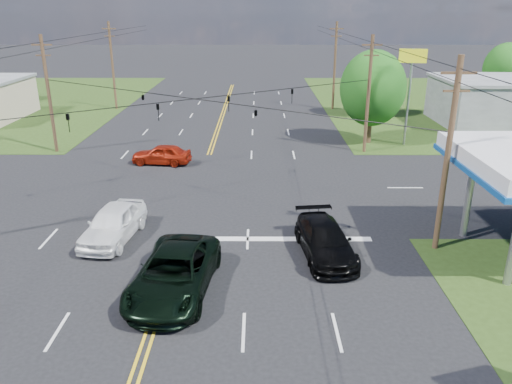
{
  "coord_description": "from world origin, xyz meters",
  "views": [
    {
      "loc": [
        4.03,
        -19.72,
        11.42
      ],
      "look_at": [
        3.93,
        6.0,
        1.91
      ],
      "focal_mm": 35.0,
      "sensor_mm": 36.0,
      "label": 1
    }
  ],
  "objects_px": {
    "pickup_dkgreen": "(174,273)",
    "tree_far_r": "(506,69)",
    "pole_right_far": "(335,65)",
    "tree_right_b": "(371,78)",
    "pole_se": "(448,155)",
    "retail_ne": "(508,103)",
    "suv_black": "(325,240)",
    "pickup_white": "(113,223)",
    "tree_right_a": "(373,88)",
    "pole_ne": "(368,93)",
    "pole_left_far": "(112,65)",
    "pole_nw": "(49,93)"
  },
  "relations": [
    {
      "from": "tree_right_a",
      "to": "pickup_white",
      "type": "xyz_separation_m",
      "value": [
        -17.5,
        -20.0,
        -3.96
      ]
    },
    {
      "from": "tree_right_a",
      "to": "tree_far_r",
      "type": "bearing_deg",
      "value": 41.99
    },
    {
      "from": "pickup_dkgreen",
      "to": "tree_right_a",
      "type": "bearing_deg",
      "value": 67.99
    },
    {
      "from": "pole_se",
      "to": "pole_right_far",
      "type": "bearing_deg",
      "value": 90.0
    },
    {
      "from": "tree_right_b",
      "to": "pickup_white",
      "type": "xyz_separation_m",
      "value": [
        -20.0,
        -32.0,
        -3.31
      ]
    },
    {
      "from": "tree_right_a",
      "to": "suv_black",
      "type": "distance_m",
      "value": 23.18
    },
    {
      "from": "pickup_dkgreen",
      "to": "suv_black",
      "type": "height_order",
      "value": "pickup_dkgreen"
    },
    {
      "from": "pole_se",
      "to": "pole_nw",
      "type": "distance_m",
      "value": 31.62
    },
    {
      "from": "pole_se",
      "to": "tree_right_b",
      "type": "distance_m",
      "value": 33.19
    },
    {
      "from": "tree_right_b",
      "to": "suv_black",
      "type": "relative_size",
      "value": 1.27
    },
    {
      "from": "pole_nw",
      "to": "pole_ne",
      "type": "distance_m",
      "value": 26.0
    },
    {
      "from": "pickup_dkgreen",
      "to": "tree_right_b",
      "type": "bearing_deg",
      "value": 72.9
    },
    {
      "from": "pole_left_far",
      "to": "pickup_dkgreen",
      "type": "distance_m",
      "value": 43.56
    },
    {
      "from": "pole_ne",
      "to": "tree_right_b",
      "type": "xyz_separation_m",
      "value": [
        3.5,
        15.0,
        -0.7
      ]
    },
    {
      "from": "suv_black",
      "to": "tree_right_b",
      "type": "bearing_deg",
      "value": 67.81
    },
    {
      "from": "pole_se",
      "to": "pole_nw",
      "type": "relative_size",
      "value": 1.0
    },
    {
      "from": "retail_ne",
      "to": "tree_right_a",
      "type": "xyz_separation_m",
      "value": [
        -16.0,
        -8.0,
        2.67
      ]
    },
    {
      "from": "pole_left_far",
      "to": "pickup_white",
      "type": "distance_m",
      "value": 37.48
    },
    {
      "from": "retail_ne",
      "to": "tree_far_r",
      "type": "xyz_separation_m",
      "value": [
        4.0,
        10.0,
        2.34
      ]
    },
    {
      "from": "pole_se",
      "to": "tree_far_r",
      "type": "height_order",
      "value": "pole_se"
    },
    {
      "from": "retail_ne",
      "to": "suv_black",
      "type": "xyz_separation_m",
      "value": [
        -22.7,
        -29.81,
        -1.39
      ]
    },
    {
      "from": "pole_se",
      "to": "pickup_dkgreen",
      "type": "xyz_separation_m",
      "value": [
        -12.5,
        -4.19,
        -4.0
      ]
    },
    {
      "from": "pickup_white",
      "to": "tree_right_b",
      "type": "bearing_deg",
      "value": 65.74
    },
    {
      "from": "retail_ne",
      "to": "tree_far_r",
      "type": "height_order",
      "value": "tree_far_r"
    },
    {
      "from": "pole_ne",
      "to": "pickup_white",
      "type": "height_order",
      "value": "pole_ne"
    },
    {
      "from": "retail_ne",
      "to": "pole_left_far",
      "type": "xyz_separation_m",
      "value": [
        -43.0,
        8.0,
        2.97
      ]
    },
    {
      "from": "pole_ne",
      "to": "pole_left_far",
      "type": "height_order",
      "value": "pole_left_far"
    },
    {
      "from": "tree_far_r",
      "to": "pickup_white",
      "type": "height_order",
      "value": "tree_far_r"
    },
    {
      "from": "retail_ne",
      "to": "pickup_white",
      "type": "distance_m",
      "value": 43.68
    },
    {
      "from": "retail_ne",
      "to": "tree_far_r",
      "type": "bearing_deg",
      "value": 68.2
    },
    {
      "from": "pole_left_far",
      "to": "tree_far_r",
      "type": "xyz_separation_m",
      "value": [
        47.0,
        2.0,
        -0.62
      ]
    },
    {
      "from": "tree_right_b",
      "to": "pickup_white",
      "type": "relative_size",
      "value": 1.33
    },
    {
      "from": "retail_ne",
      "to": "tree_far_r",
      "type": "distance_m",
      "value": 11.02
    },
    {
      "from": "pickup_dkgreen",
      "to": "pickup_white",
      "type": "xyz_separation_m",
      "value": [
        -4.0,
        5.19,
        -0.01
      ]
    },
    {
      "from": "pickup_dkgreen",
      "to": "tree_far_r",
      "type": "bearing_deg",
      "value": 58.38
    },
    {
      "from": "pole_right_far",
      "to": "tree_right_b",
      "type": "height_order",
      "value": "pole_right_far"
    },
    {
      "from": "pole_se",
      "to": "tree_far_r",
      "type": "relative_size",
      "value": 1.25
    },
    {
      "from": "retail_ne",
      "to": "suv_black",
      "type": "bearing_deg",
      "value": -127.29
    },
    {
      "from": "tree_right_a",
      "to": "pickup_dkgreen",
      "type": "distance_m",
      "value": 28.86
    },
    {
      "from": "pole_left_far",
      "to": "pickup_white",
      "type": "height_order",
      "value": "pole_left_far"
    },
    {
      "from": "retail_ne",
      "to": "pickup_dkgreen",
      "type": "relative_size",
      "value": 2.13
    },
    {
      "from": "suv_black",
      "to": "tree_right_a",
      "type": "bearing_deg",
      "value": 65.95
    },
    {
      "from": "pole_ne",
      "to": "pole_se",
      "type": "bearing_deg",
      "value": -90.0
    },
    {
      "from": "pickup_white",
      "to": "pole_ne",
      "type": "bearing_deg",
      "value": 53.6
    },
    {
      "from": "tree_right_b",
      "to": "pickup_dkgreen",
      "type": "bearing_deg",
      "value": -113.28
    },
    {
      "from": "tree_far_r",
      "to": "suv_black",
      "type": "distance_m",
      "value": 48.08
    },
    {
      "from": "pole_right_far",
      "to": "suv_black",
      "type": "bearing_deg",
      "value": -98.57
    },
    {
      "from": "pole_se",
      "to": "tree_right_b",
      "type": "bearing_deg",
      "value": 83.95
    },
    {
      "from": "tree_far_r",
      "to": "pickup_white",
      "type": "distance_m",
      "value": 53.51
    },
    {
      "from": "tree_right_a",
      "to": "tree_far_r",
      "type": "distance_m",
      "value": 26.91
    }
  ]
}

